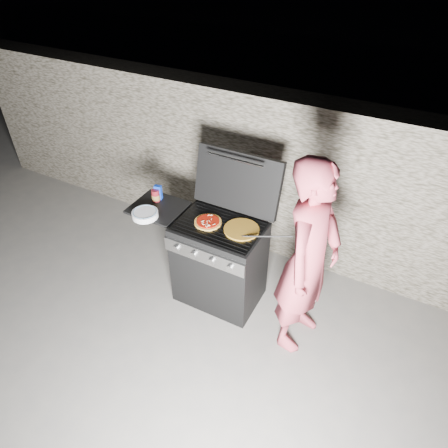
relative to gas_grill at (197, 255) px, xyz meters
The scene contains 10 objects.
ground 0.52m from the gas_grill, ahead, with size 50.00×50.00×0.00m, color #5F5C59.
stone_wall 1.17m from the gas_grill, 76.61° to the left, with size 8.00×0.35×1.80m, color gray.
gas_grill is the anchor object (origin of this frame).
pizza_topped 0.49m from the gas_grill, ahead, with size 0.25×0.25×0.03m, color tan, non-canonical shape.
pizza_plain 0.65m from the gas_grill, ahead, with size 0.32×0.32×0.02m, color gold.
sauce_jar 0.71m from the gas_grill, behind, with size 0.08×0.08×0.12m, color maroon.
blue_carton 0.73m from the gas_grill, 166.67° to the left, with size 0.07×0.04×0.15m, color #0A2FB5.
plate_stack 0.67m from the gas_grill, 155.97° to the right, with size 0.24×0.24×0.06m, color white.
person 1.21m from the gas_grill, ahead, with size 0.67×0.44×1.84m, color #B1404E.
tongs 0.85m from the gas_grill, ahead, with size 0.01×0.01×0.49m, color black.
Camera 1 is at (1.36, -2.47, 3.12)m, focal length 32.00 mm.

